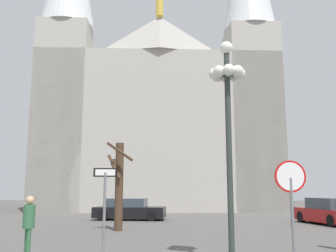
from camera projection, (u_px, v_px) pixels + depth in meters
cathedral at (158, 114)px, 37.88m from camera, size 22.99×15.71×32.23m
stop_sign at (291, 192)px, 9.34m from camera, size 0.80×0.13×2.64m
one_way_arrow_sign at (104, 206)px, 9.39m from camera, size 0.59×0.12×2.46m
street_lamp at (228, 107)px, 10.37m from camera, size 1.03×1.03×6.07m
bare_tree at (119, 183)px, 17.89m from camera, size 1.37×1.04×4.14m
parked_car_near_black at (129, 210)px, 23.82m from camera, size 4.56×2.06×1.35m
parked_car_far_red at (329, 212)px, 20.86m from camera, size 2.86×4.50×1.44m
pedestrian_walking at (29, 221)px, 10.40m from camera, size 0.32×0.32×1.74m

